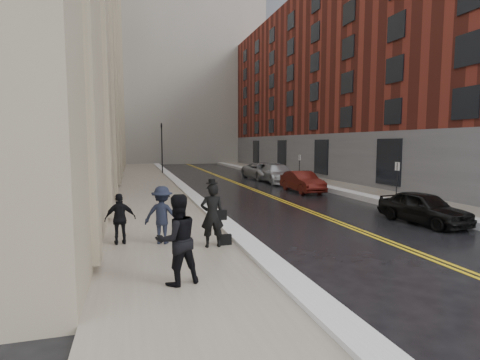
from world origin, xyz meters
TOP-DOWN VIEW (x-y plane):
  - ground at (0.00, 0.00)m, footprint 160.00×160.00m
  - sidewalk_left at (-4.50, 16.00)m, footprint 4.00×64.00m
  - sidewalk_right at (9.00, 16.00)m, footprint 3.00×64.00m
  - lane_stripe_a at (2.38, 16.00)m, footprint 0.12×64.00m
  - lane_stripe_b at (2.62, 16.00)m, footprint 0.12×64.00m
  - snow_ridge_left at (-2.20, 16.00)m, footprint 0.70×60.80m
  - snow_ridge_right at (7.15, 16.00)m, footprint 0.85×60.80m
  - building_right at (17.50, 23.00)m, footprint 14.00×50.00m
  - tower_far_center at (1.00, 56.00)m, footprint 28.00×16.00m
  - tower_far_right at (14.00, 66.00)m, footprint 22.00×18.00m
  - tower_far_left at (-12.00, 72.00)m, footprint 22.00×18.00m
  - traffic_signal at (-2.60, 30.00)m, footprint 0.18×0.15m
  - parking_sign_near at (7.90, 8.00)m, footprint 0.06×0.35m
  - parking_sign_far at (7.90, 20.00)m, footprint 0.06×0.35m
  - car_black at (5.65, 3.59)m, footprint 1.96×3.97m
  - car_maroon at (5.20, 13.79)m, footprint 1.54×4.19m
  - car_silver_near at (5.73, 19.41)m, footprint 2.52×5.34m
  - car_silver_far at (5.65, 22.69)m, footprint 2.82×5.45m
  - pedestrian_main at (-3.30, 2.12)m, footprint 0.70×0.47m
  - pedestrian_a at (-4.64, -0.55)m, footprint 1.14×0.99m
  - pedestrian_b at (-4.69, 2.93)m, footprint 1.31×1.03m
  - pedestrian_c at (-5.93, 3.21)m, footprint 0.95×0.48m

SIDE VIEW (x-z plane):
  - ground at x=0.00m, z-range 0.00..0.00m
  - lane_stripe_a at x=2.38m, z-range 0.00..0.01m
  - lane_stripe_b at x=2.62m, z-range 0.00..0.01m
  - sidewalk_left at x=-4.50m, z-range 0.00..0.15m
  - sidewalk_right at x=9.00m, z-range 0.00..0.15m
  - snow_ridge_left at x=-2.20m, z-range 0.00..0.26m
  - snow_ridge_right at x=7.15m, z-range 0.00..0.30m
  - car_black at x=5.65m, z-range 0.00..1.30m
  - car_maroon at x=5.20m, z-range 0.00..1.37m
  - car_silver_far at x=5.65m, z-range 0.00..1.47m
  - car_silver_near at x=5.73m, z-range 0.00..1.50m
  - pedestrian_c at x=-5.93m, z-range 0.15..1.71m
  - pedestrian_b at x=-4.69m, z-range 0.15..1.93m
  - pedestrian_main at x=-3.30m, z-range 0.15..2.06m
  - pedestrian_a at x=-4.64m, z-range 0.15..2.14m
  - parking_sign_near at x=7.90m, z-range 0.24..2.47m
  - parking_sign_far at x=7.90m, z-range 0.24..2.47m
  - traffic_signal at x=-2.60m, z-range 0.48..5.68m
  - building_right at x=17.50m, z-range 0.00..18.00m
  - tower_far_right at x=14.00m, z-range 0.00..44.00m
  - tower_far_center at x=1.00m, z-range 0.00..52.00m
  - tower_far_left at x=-12.00m, z-range 0.00..60.00m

